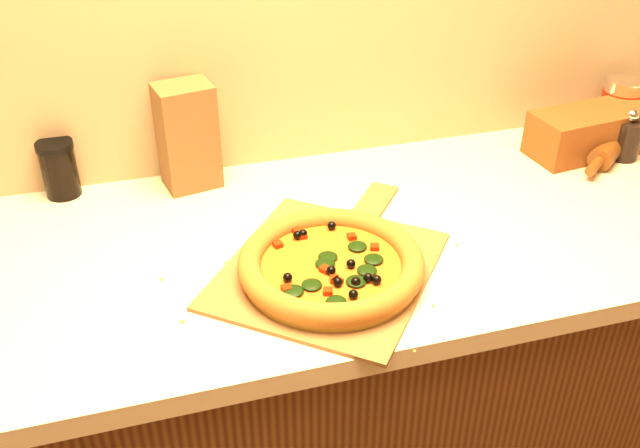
# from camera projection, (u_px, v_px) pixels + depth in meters

# --- Properties ---
(cabinet) EXTENTS (2.80, 0.65, 0.86)m
(cabinet) POSITION_uv_depth(u_px,v_px,m) (303.00, 412.00, 1.60)
(cabinet) COLOR #411E0D
(cabinet) RESTS_ON ground
(countertop) EXTENTS (2.84, 0.68, 0.04)m
(countertop) POSITION_uv_depth(u_px,v_px,m) (300.00, 248.00, 1.36)
(countertop) COLOR beige
(countertop) RESTS_ON cabinet
(pizza_peel) EXTENTS (0.51, 0.53, 0.01)m
(pizza_peel) POSITION_uv_depth(u_px,v_px,m) (331.00, 265.00, 1.27)
(pizza_peel) COLOR brown
(pizza_peel) RESTS_ON countertop
(pizza) EXTENTS (0.32, 0.32, 0.05)m
(pizza) POSITION_uv_depth(u_px,v_px,m) (331.00, 265.00, 1.23)
(pizza) COLOR #BA8C2E
(pizza) RESTS_ON pizza_peel
(bottle_cap) EXTENTS (0.04, 0.04, 0.01)m
(bottle_cap) POSITION_uv_depth(u_px,v_px,m) (226.00, 293.00, 1.21)
(bottle_cap) COLOR black
(bottle_cap) RESTS_ON countertop
(pepper_grinder) EXTENTS (0.06, 0.06, 0.12)m
(pepper_grinder) POSITION_uv_depth(u_px,v_px,m) (627.00, 138.00, 1.61)
(pepper_grinder) COLOR black
(pepper_grinder) RESTS_ON countertop
(rolling_pin) EXTENTS (0.32, 0.25, 0.05)m
(rolling_pin) POSITION_uv_depth(u_px,v_px,m) (617.00, 140.00, 1.65)
(rolling_pin) COLOR #5C340F
(rolling_pin) RESTS_ON countertop
(coffee_canister) EXTENTS (0.10, 0.10, 0.13)m
(coffee_canister) POSITION_uv_depth(u_px,v_px,m) (621.00, 105.00, 1.71)
(coffee_canister) COLOR silver
(coffee_canister) RESTS_ON countertop
(bread_bag) EXTENTS (0.38, 0.16, 0.10)m
(bread_bag) POSITION_uv_depth(u_px,v_px,m) (606.00, 128.00, 1.64)
(bread_bag) COLOR brown
(bread_bag) RESTS_ON countertop
(paper_bag) EXTENTS (0.13, 0.11, 0.22)m
(paper_bag) POSITION_uv_depth(u_px,v_px,m) (188.00, 136.00, 1.47)
(paper_bag) COLOR brown
(paper_bag) RESTS_ON countertop
(dark_jar) EXTENTS (0.07, 0.07, 0.12)m
(dark_jar) POSITION_uv_depth(u_px,v_px,m) (59.00, 169.00, 1.46)
(dark_jar) COLOR black
(dark_jar) RESTS_ON countertop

